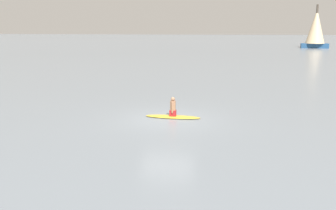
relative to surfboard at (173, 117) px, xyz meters
The scene contains 4 objects.
ground_plane 0.40m from the surfboard, 32.15° to the right, with size 400.00×400.00×0.00m, color gray.
surfboard is the anchor object (origin of this frame).
person_paddler 0.46m from the surfboard, 26.57° to the right, with size 0.40×0.31×0.92m.
sailboat_distant 66.77m from the surfboard, 162.39° to the left, with size 3.96×5.41×8.66m.
Camera 1 is at (16.82, 2.66, 4.25)m, focal length 39.86 mm.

